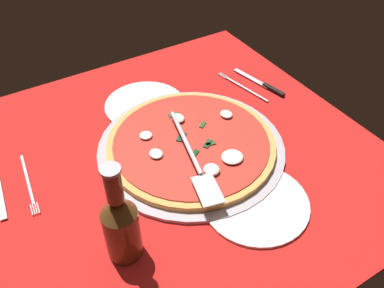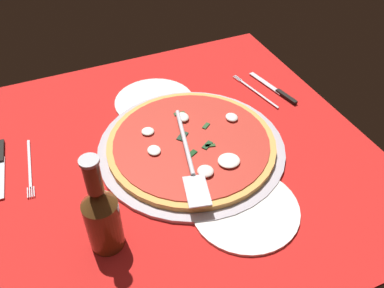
{
  "view_description": "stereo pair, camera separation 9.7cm",
  "coord_description": "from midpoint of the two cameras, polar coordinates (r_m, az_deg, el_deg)",
  "views": [
    {
      "loc": [
        61.64,
        -33.35,
        67.81
      ],
      "look_at": [
        0.39,
        3.92,
        2.35
      ],
      "focal_mm": 38.56,
      "sensor_mm": 36.0,
      "label": 1
    },
    {
      "loc": [
        66.11,
        -24.75,
        67.81
      ],
      "look_at": [
        0.39,
        3.92,
        2.35
      ],
      "focal_mm": 38.56,
      "sensor_mm": 36.0,
      "label": 2
    }
  ],
  "objects": [
    {
      "name": "ground_plane",
      "position": [
        0.98,
        -4.92,
        -1.99
      ],
      "size": [
        91.11,
        91.11,
        0.8
      ],
      "primitive_type": "cube",
      "color": "red"
    },
    {
      "name": "checker_pattern",
      "position": [
        0.98,
        -4.93,
        -1.8
      ],
      "size": [
        91.11,
        91.11,
        0.1
      ],
      "color": "white",
      "rests_on": "ground_plane"
    },
    {
      "name": "pizza_pan",
      "position": [
        0.98,
        -2.83,
        -0.83
      ],
      "size": [
        44.46,
        44.46,
        1.25
      ],
      "primitive_type": "cylinder",
      "color": "#B8B0B9",
      "rests_on": "ground_plane"
    },
    {
      "name": "dinner_plate_left",
      "position": [
        1.13,
        -9.0,
        5.21
      ],
      "size": [
        21.47,
        21.47,
        1.0
      ],
      "primitive_type": "cylinder",
      "color": "white",
      "rests_on": "ground_plane"
    },
    {
      "name": "dinner_plate_right",
      "position": [
        0.87,
        5.62,
        -8.29
      ],
      "size": [
        22.42,
        22.42,
        1.0
      ],
      "primitive_type": "cylinder",
      "color": "white",
      "rests_on": "ground_plane"
    },
    {
      "name": "pizza",
      "position": [
        0.97,
        -2.82,
        -0.21
      ],
      "size": [
        39.91,
        39.91,
        2.93
      ],
      "color": "#E2A24E",
      "rests_on": "pizza_pan"
    },
    {
      "name": "pizza_server",
      "position": [
        0.9,
        -2.96,
        -1.94
      ],
      "size": [
        30.08,
        9.73,
        1.0
      ],
      "rotation": [
        0.0,
        0.0,
        6.05
      ],
      "color": "silver",
      "rests_on": "pizza"
    },
    {
      "name": "place_setting_near",
      "position": [
        1.01,
        -26.17,
        -5.11
      ],
      "size": [
        21.13,
        15.23,
        1.4
      ],
      "rotation": [
        0.0,
        0.0,
        -0.1
      ],
      "color": "white",
      "rests_on": "ground_plane"
    },
    {
      "name": "place_setting_far",
      "position": [
        1.19,
        6.14,
        7.81
      ],
      "size": [
        22.65,
        15.15,
        1.4
      ],
      "rotation": [
        0.0,
        0.0,
        3.33
      ],
      "color": "white",
      "rests_on": "ground_plane"
    },
    {
      "name": "beer_bottle",
      "position": [
        0.75,
        -13.55,
        -10.92
      ],
      "size": [
        6.54,
        6.54,
        22.61
      ],
      "color": "brown",
      "rests_on": "ground_plane"
    }
  ]
}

